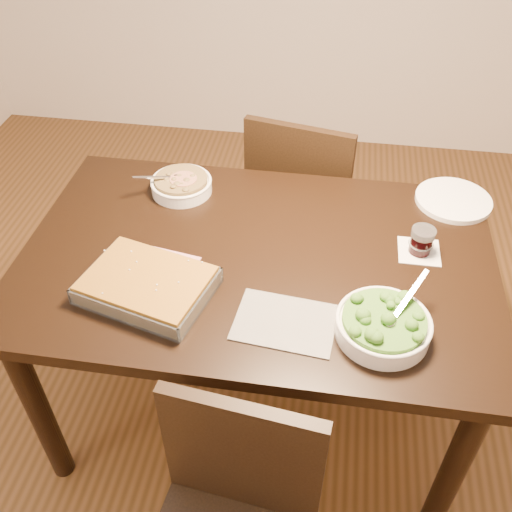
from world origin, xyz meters
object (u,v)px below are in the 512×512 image
stew_bowl (181,184)px  dinner_plate (453,200)px  chair_far (303,199)px  table (257,279)px  wine_tumbler (422,240)px  broccoli_bowl (383,325)px  baking_dish (147,285)px

stew_bowl → dinner_plate: size_ratio=0.84×
dinner_plate → chair_far: 0.65m
table → chair_far: 0.69m
wine_tumbler → dinner_plate: 0.30m
table → broccoli_bowl: (0.36, -0.25, 0.13)m
table → stew_bowl: stew_bowl is taller
stew_bowl → broccoli_bowl: bearing=-38.9°
baking_dish → dinner_plate: baking_dish is taller
wine_tumbler → chair_far: chair_far is taller
dinner_plate → chair_far: bearing=149.5°
stew_bowl → baking_dish: stew_bowl is taller
baking_dish → dinner_plate: (0.87, 0.56, -0.02)m
broccoli_bowl → baking_dish: bearing=175.4°
table → broccoli_bowl: bearing=-34.6°
wine_tumbler → chair_far: size_ratio=0.09×
table → dinner_plate: (0.60, 0.36, 0.10)m
broccoli_bowl → chair_far: (-0.27, 0.91, -0.29)m
table → stew_bowl: bearing=136.5°
dinner_plate → wine_tumbler: bearing=-114.9°
baking_dish → chair_far: bearing=82.2°
chair_far → table: bearing=94.2°
broccoli_bowl → baking_dish: size_ratio=0.66×
baking_dish → chair_far: chair_far is taller
stew_bowl → wine_tumbler: 0.80m
dinner_plate → chair_far: chair_far is taller
broccoli_bowl → chair_far: 0.99m
dinner_plate → table: bearing=-149.0°
wine_tumbler → baking_dish: bearing=-158.9°
chair_far → baking_dish: bearing=79.1°
broccoli_bowl → dinner_plate: bearing=68.6°
broccoli_bowl → dinner_plate: size_ratio=1.05×
table → wine_tumbler: wine_tumbler is taller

